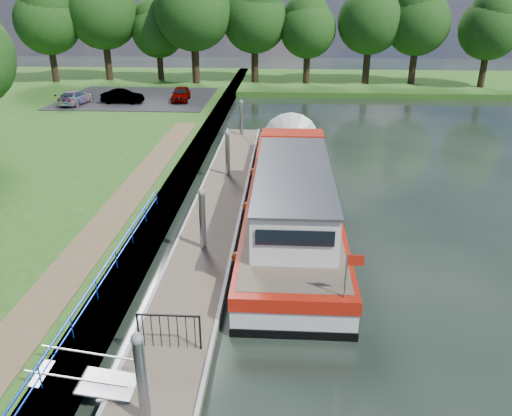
# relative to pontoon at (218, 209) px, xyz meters

# --- Properties ---
(ground) EXTENTS (160.00, 160.00, 0.00)m
(ground) POSITION_rel_pontoon_xyz_m (0.00, -13.00, -0.18)
(ground) COLOR black
(ground) RESTS_ON ground
(bank_edge) EXTENTS (1.10, 90.00, 0.78)m
(bank_edge) POSITION_rel_pontoon_xyz_m (-2.55, 2.00, 0.20)
(bank_edge) COLOR #473D2D
(bank_edge) RESTS_ON ground
(far_bank) EXTENTS (60.00, 18.00, 0.60)m
(far_bank) POSITION_rel_pontoon_xyz_m (12.00, 39.00, 0.12)
(far_bank) COLOR #255117
(far_bank) RESTS_ON ground
(footpath) EXTENTS (1.60, 40.00, 0.05)m
(footpath) POSITION_rel_pontoon_xyz_m (-4.40, -5.00, 0.62)
(footpath) COLOR brown
(footpath) RESTS_ON riverbank
(carpark) EXTENTS (14.00, 12.00, 0.06)m
(carpark) POSITION_rel_pontoon_xyz_m (-11.00, 25.00, 0.62)
(carpark) COLOR black
(carpark) RESTS_ON riverbank
(blue_fence) EXTENTS (0.04, 18.04, 0.72)m
(blue_fence) POSITION_rel_pontoon_xyz_m (-2.75, -10.00, 1.13)
(blue_fence) COLOR #0C2DBF
(blue_fence) RESTS_ON riverbank
(pontoon) EXTENTS (2.50, 30.00, 0.56)m
(pontoon) POSITION_rel_pontoon_xyz_m (0.00, 0.00, 0.00)
(pontoon) COLOR brown
(pontoon) RESTS_ON ground
(mooring_piles) EXTENTS (0.30, 27.30, 3.55)m
(mooring_piles) POSITION_rel_pontoon_xyz_m (0.00, 0.00, 1.10)
(mooring_piles) COLOR gray
(mooring_piles) RESTS_ON ground
(gangway) EXTENTS (2.58, 1.00, 0.92)m
(gangway) POSITION_rel_pontoon_xyz_m (-1.85, -12.50, 0.44)
(gangway) COLOR #A5A8AD
(gangway) RESTS_ON ground
(gate_panel) EXTENTS (1.85, 0.05, 1.15)m
(gate_panel) POSITION_rel_pontoon_xyz_m (-0.00, -10.80, 0.97)
(gate_panel) COLOR black
(gate_panel) RESTS_ON ground
(barge) EXTENTS (4.36, 21.15, 4.78)m
(barge) POSITION_rel_pontoon_xyz_m (3.60, 0.70, 0.90)
(barge) COLOR black
(barge) RESTS_ON ground
(horizon_trees) EXTENTS (54.38, 10.03, 12.87)m
(horizon_trees) POSITION_rel_pontoon_xyz_m (-1.61, 35.68, 7.76)
(horizon_trees) COLOR #332316
(horizon_trees) RESTS_ON ground
(car_a) EXTENTS (1.83, 3.90, 1.29)m
(car_a) POSITION_rel_pontoon_xyz_m (-6.51, 23.71, 1.30)
(car_a) COLOR #999999
(car_a) RESTS_ON carpark
(car_b) EXTENTS (3.73, 1.33, 1.22)m
(car_b) POSITION_rel_pontoon_xyz_m (-11.58, 22.33, 1.26)
(car_b) COLOR #999999
(car_b) RESTS_ON carpark
(car_c) EXTENTS (2.24, 4.41, 1.23)m
(car_c) POSITION_rel_pontoon_xyz_m (-15.67, 21.65, 1.26)
(car_c) COLOR #999999
(car_c) RESTS_ON carpark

